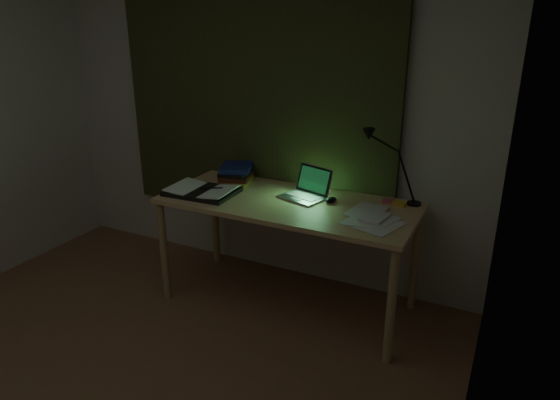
# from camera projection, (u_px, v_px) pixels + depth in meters

# --- Properties ---
(wall_back) EXTENTS (3.50, 0.00, 2.50)m
(wall_back) POSITION_uv_depth(u_px,v_px,m) (256.00, 112.00, 3.71)
(wall_back) COLOR beige
(wall_back) RESTS_ON ground
(wall_right) EXTENTS (0.00, 4.00, 2.50)m
(wall_right) POSITION_uv_depth(u_px,v_px,m) (473.00, 289.00, 1.30)
(wall_right) COLOR beige
(wall_right) RESTS_ON ground
(curtain) EXTENTS (2.20, 0.06, 2.00)m
(curtain) POSITION_uv_depth(u_px,v_px,m) (253.00, 86.00, 3.61)
(curtain) COLOR #2D341A
(curtain) RESTS_ON wall_back
(desk) EXTENTS (1.70, 0.74, 0.77)m
(desk) POSITION_uv_depth(u_px,v_px,m) (288.00, 254.00, 3.43)
(desk) COLOR tan
(desk) RESTS_ON floor
(laptop) EXTENTS (0.37, 0.39, 0.20)m
(laptop) POSITION_uv_depth(u_px,v_px,m) (302.00, 184.00, 3.30)
(laptop) COLOR #B6B6BB
(laptop) RESTS_ON desk
(open_textbook) EXTENTS (0.48, 0.35, 0.04)m
(open_textbook) POSITION_uv_depth(u_px,v_px,m) (202.00, 191.00, 3.43)
(open_textbook) COLOR white
(open_textbook) RESTS_ON desk
(book_stack) EXTENTS (0.26, 0.29, 0.13)m
(book_stack) POSITION_uv_depth(u_px,v_px,m) (237.00, 174.00, 3.65)
(book_stack) COLOR white
(book_stack) RESTS_ON desk
(loose_papers) EXTENTS (0.37, 0.39, 0.02)m
(loose_papers) POSITION_uv_depth(u_px,v_px,m) (368.00, 215.00, 3.04)
(loose_papers) COLOR white
(loose_papers) RESTS_ON desk
(mouse) EXTENTS (0.08, 0.11, 0.04)m
(mouse) POSITION_uv_depth(u_px,v_px,m) (331.00, 200.00, 3.26)
(mouse) COLOR black
(mouse) RESTS_ON desk
(sticky_yellow) EXTENTS (0.09, 0.09, 0.02)m
(sticky_yellow) POSITION_uv_depth(u_px,v_px,m) (399.00, 204.00, 3.22)
(sticky_yellow) COLOR gold
(sticky_yellow) RESTS_ON desk
(sticky_pink) EXTENTS (0.08, 0.08, 0.02)m
(sticky_pink) POSITION_uv_depth(u_px,v_px,m) (389.00, 201.00, 3.27)
(sticky_pink) COLOR #CB4F61
(sticky_pink) RESTS_ON desk
(desk_lamp) EXTENTS (0.36, 0.30, 0.48)m
(desk_lamp) POSITION_uv_depth(u_px,v_px,m) (417.00, 169.00, 3.15)
(desk_lamp) COLOR black
(desk_lamp) RESTS_ON desk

